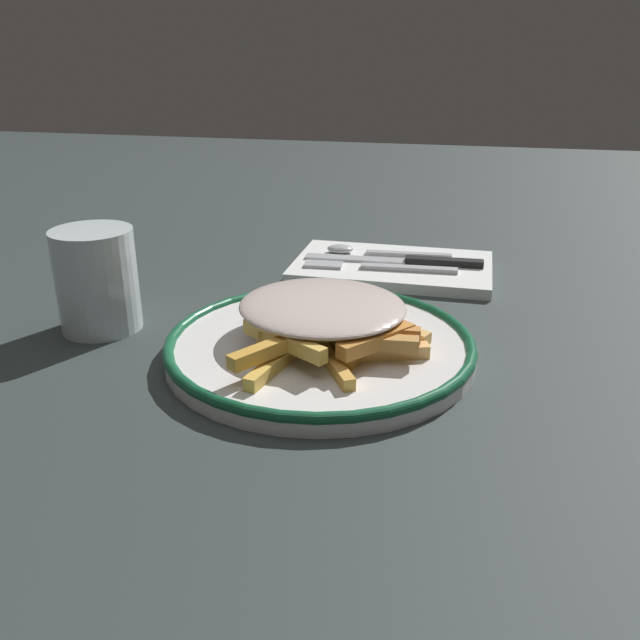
# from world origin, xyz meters

# --- Properties ---
(ground_plane) EXTENTS (2.60, 2.60, 0.00)m
(ground_plane) POSITION_xyz_m (0.00, 0.00, 0.00)
(ground_plane) COLOR #313939
(plate) EXTENTS (0.27, 0.27, 0.02)m
(plate) POSITION_xyz_m (0.00, 0.00, 0.01)
(plate) COLOR white
(plate) RESTS_ON ground_plane
(fries_heap) EXTENTS (0.20, 0.19, 0.04)m
(fries_heap) POSITION_xyz_m (0.00, -0.00, 0.04)
(fries_heap) COLOR #D0823D
(fries_heap) RESTS_ON plate
(napkin) EXTENTS (0.15, 0.23, 0.01)m
(napkin) POSITION_xyz_m (0.24, -0.03, 0.01)
(napkin) COLOR white
(napkin) RESTS_ON ground_plane
(fork) EXTENTS (0.03, 0.18, 0.01)m
(fork) POSITION_xyz_m (0.21, -0.02, 0.01)
(fork) COLOR silver
(fork) RESTS_ON napkin
(knife) EXTENTS (0.02, 0.21, 0.01)m
(knife) POSITION_xyz_m (0.24, -0.05, 0.02)
(knife) COLOR black
(knife) RESTS_ON napkin
(spoon) EXTENTS (0.02, 0.15, 0.01)m
(spoon) POSITION_xyz_m (0.27, 0.00, 0.02)
(spoon) COLOR silver
(spoon) RESTS_ON napkin
(water_glass) EXTENTS (0.08, 0.08, 0.10)m
(water_glass) POSITION_xyz_m (0.02, 0.22, 0.05)
(water_glass) COLOR silver
(water_glass) RESTS_ON ground_plane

